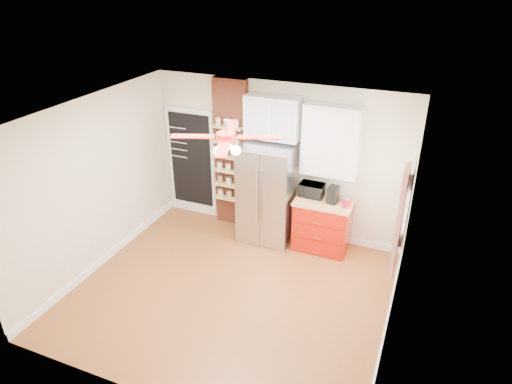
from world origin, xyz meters
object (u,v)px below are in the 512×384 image
at_px(toaster_oven, 312,190).
at_px(red_cabinet, 322,224).
at_px(coffee_maker, 333,195).
at_px(pantry_jar_oats, 221,152).
at_px(fridge, 268,193).
at_px(ceiling_fan, 226,137).
at_px(canister_left, 346,203).

bearing_deg(toaster_oven, red_cabinet, -17.04).
height_order(coffee_maker, pantry_jar_oats, pantry_jar_oats).
xyz_separation_m(fridge, toaster_oven, (0.73, 0.13, 0.14)).
xyz_separation_m(red_cabinet, ceiling_fan, (-0.92, -1.68, 1.97)).
bearing_deg(coffee_maker, canister_left, -12.77).
bearing_deg(ceiling_fan, red_cabinet, 61.29).
bearing_deg(toaster_oven, coffee_maker, -11.90).
relative_size(red_cabinet, canister_left, 6.10).
xyz_separation_m(red_cabinet, pantry_jar_oats, (-1.90, 0.09, 0.98)).
distance_m(toaster_oven, pantry_jar_oats, 1.72).
xyz_separation_m(coffee_maker, canister_left, (0.23, -0.09, -0.06)).
bearing_deg(coffee_maker, pantry_jar_oats, -175.04).
xyz_separation_m(toaster_oven, coffee_maker, (0.38, -0.09, 0.03)).
bearing_deg(pantry_jar_oats, fridge, -8.51).
relative_size(toaster_oven, canister_left, 2.61).
relative_size(red_cabinet, pantry_jar_oats, 7.44).
distance_m(coffee_maker, pantry_jar_oats, 2.08).
height_order(toaster_oven, canister_left, toaster_oven).
xyz_separation_m(toaster_oven, canister_left, (0.61, -0.18, -0.03)).
bearing_deg(red_cabinet, pantry_jar_oats, 177.30).
height_order(fridge, red_cabinet, fridge).
bearing_deg(red_cabinet, toaster_oven, 161.09).
bearing_deg(coffee_maker, toaster_oven, 173.99).
xyz_separation_m(ceiling_fan, pantry_jar_oats, (-0.98, 1.77, -0.99)).
distance_m(ceiling_fan, coffee_maker, 2.41).
relative_size(ceiling_fan, pantry_jar_oats, 11.09).
distance_m(red_cabinet, pantry_jar_oats, 2.14).
relative_size(fridge, coffee_maker, 6.28).
relative_size(toaster_oven, coffee_maker, 1.44).
height_order(toaster_oven, pantry_jar_oats, pantry_jar_oats).
bearing_deg(coffee_maker, ceiling_fan, -114.57).
xyz_separation_m(ceiling_fan, toaster_oven, (0.68, 1.76, -1.41)).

